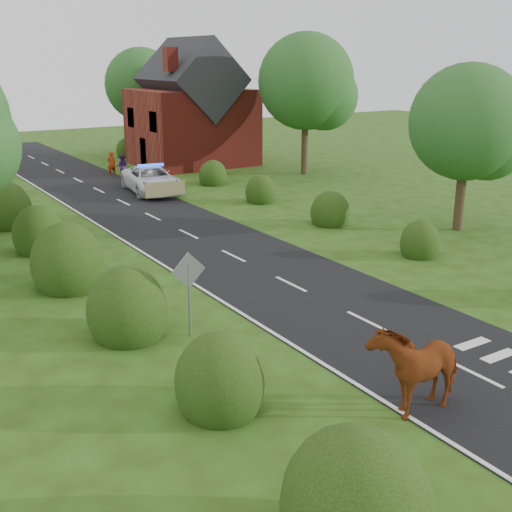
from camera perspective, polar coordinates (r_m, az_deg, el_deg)
ground at (r=19.93m, az=9.86°, el=-5.79°), size 120.00×120.00×0.00m
road at (r=32.00m, az=-8.44°, el=3.11°), size 6.00×70.00×0.02m
road_markings at (r=29.54m, az=-9.60°, el=1.90°), size 4.96×70.00×0.01m
hedgerow_left at (r=26.73m, az=-18.31°, el=1.24°), size 2.75×50.41×3.00m
hedgerow_right at (r=32.01m, az=5.23°, el=4.23°), size 2.10×45.78×2.10m
tree_right_a at (r=30.78m, az=18.70°, el=10.82°), size 5.33×5.20×7.56m
tree_right_b at (r=44.35m, az=4.90°, el=14.87°), size 6.56×6.40×9.40m
tree_right_c at (r=55.75m, az=-9.81°, el=14.55°), size 6.15×6.00×8.58m
road_sign at (r=18.20m, az=-5.98°, el=-2.31°), size 1.06×0.08×2.53m
house at (r=48.84m, az=-5.75°, el=12.53°), size 8.00×7.40×9.17m
cow at (r=15.31m, az=13.97°, el=-9.85°), size 2.51×1.40×1.75m
police_van at (r=38.88m, az=-9.29°, el=6.73°), size 3.30×5.90×1.69m
pedestrian_red at (r=44.93m, az=-12.74°, el=8.01°), size 0.61×0.41×1.67m
pedestrian_purple at (r=43.86m, az=-11.81°, el=7.79°), size 0.96×0.89×1.58m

